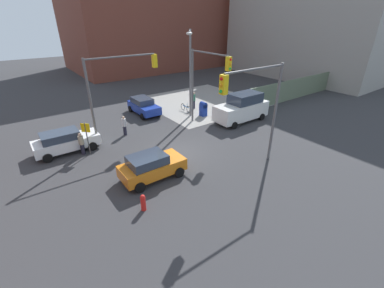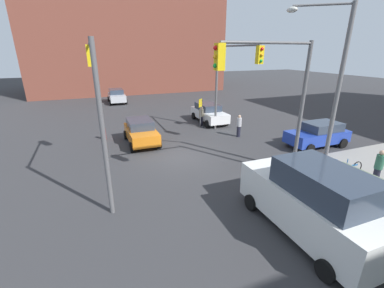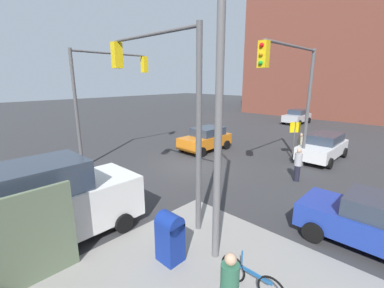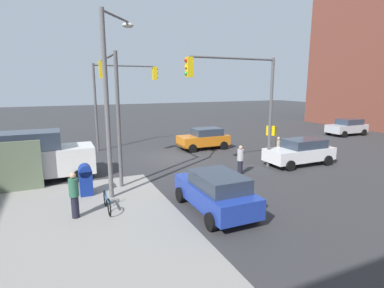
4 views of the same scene
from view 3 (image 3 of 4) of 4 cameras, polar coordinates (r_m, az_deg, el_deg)
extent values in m
plane|color=#333335|center=(14.94, 0.25, -5.05)|extent=(120.00, 120.00, 0.00)
cube|color=brown|center=(43.36, 34.70, 18.99)|extent=(16.00, 28.00, 20.76)
cylinder|color=#59595B|center=(15.73, 24.30, 6.84)|extent=(0.18, 0.18, 6.50)
cylinder|color=#59595B|center=(13.25, 21.58, 19.58)|extent=(5.31, 0.12, 0.12)
cube|color=yellow|center=(10.82, 15.61, 18.64)|extent=(0.32, 0.36, 1.00)
sphere|color=red|center=(10.70, 15.24, 20.45)|extent=(0.18, 0.18, 0.18)
sphere|color=orange|center=(10.67, 15.12, 18.75)|extent=(0.18, 0.18, 0.18)
sphere|color=green|center=(10.64, 15.00, 17.04)|extent=(0.18, 0.18, 0.18)
cylinder|color=#59595B|center=(15.41, -24.29, 6.71)|extent=(0.18, 0.18, 6.50)
cylinder|color=#59595B|center=(16.41, -17.57, 18.65)|extent=(4.65, 0.12, 0.12)
cube|color=yellow|center=(17.63, -10.55, 16.96)|extent=(0.32, 0.36, 1.00)
sphere|color=red|center=(17.76, -10.11, 17.99)|extent=(0.18, 0.18, 0.18)
sphere|color=orange|center=(17.74, -10.06, 16.96)|extent=(0.18, 0.18, 0.18)
sphere|color=green|center=(17.72, -10.02, 15.93)|extent=(0.18, 0.18, 0.18)
cylinder|color=#59595B|center=(7.93, 1.51, 2.08)|extent=(0.18, 0.18, 6.50)
cylinder|color=#59595B|center=(9.51, -9.19, 22.88)|extent=(0.12, 4.45, 0.12)
cube|color=yellow|center=(11.28, -16.33, 18.39)|extent=(0.36, 0.32, 1.00)
sphere|color=red|center=(11.47, -16.93, 19.88)|extent=(0.18, 0.18, 0.18)
sphere|color=orange|center=(11.43, -16.81, 18.30)|extent=(0.18, 0.18, 0.18)
sphere|color=green|center=(11.41, -16.69, 16.70)|extent=(0.18, 0.18, 0.18)
cylinder|color=slate|center=(6.45, 5.96, 6.00)|extent=(0.20, 0.20, 8.00)
cylinder|color=#4C4C4C|center=(17.22, 21.68, 0.67)|extent=(0.08, 0.08, 2.40)
cube|color=yellow|center=(17.06, 21.94, 3.45)|extent=(0.48, 0.48, 0.64)
cube|color=navy|center=(7.57, -4.90, -20.82)|extent=(0.56, 0.64, 1.15)
cylinder|color=navy|center=(7.25, -5.00, -17.09)|extent=(0.56, 0.64, 0.56)
cylinder|color=red|center=(21.12, 1.31, 1.79)|extent=(0.26, 0.26, 0.80)
sphere|color=red|center=(21.04, 1.31, 2.91)|extent=(0.24, 0.24, 0.24)
cube|color=#1E389E|center=(9.57, 35.65, -14.81)|extent=(1.80, 4.16, 0.75)
cylinder|color=black|center=(9.18, 25.31, -17.30)|extent=(0.22, 0.64, 0.64)
cylinder|color=black|center=(10.73, 28.51, -13.00)|extent=(0.22, 0.64, 0.64)
cube|color=white|center=(17.97, 27.00, -1.01)|extent=(4.44, 1.80, 0.75)
cube|color=#2D3847|center=(18.17, 27.56, 1.19)|extent=(2.48, 1.58, 0.55)
cylinder|color=black|center=(16.43, 28.27, -3.83)|extent=(0.64, 0.22, 0.64)
cylinder|color=black|center=(16.95, 22.45, -2.68)|extent=(0.64, 0.22, 0.64)
cylinder|color=black|center=(19.27, 30.75, -1.68)|extent=(0.64, 0.22, 0.64)
cylinder|color=black|center=(19.71, 25.70, -0.76)|extent=(0.64, 0.22, 0.64)
cube|color=#B7BABF|center=(31.81, 22.23, 5.45)|extent=(4.06, 1.80, 0.75)
cube|color=#2D3847|center=(32.03, 22.56, 6.65)|extent=(2.27, 1.58, 0.55)
cylinder|color=black|center=(30.27, 22.76, 4.29)|extent=(0.64, 0.22, 0.64)
cylinder|color=black|center=(30.94, 19.66, 4.76)|extent=(0.64, 0.22, 0.64)
cylinder|color=black|center=(32.84, 24.53, 4.81)|extent=(0.64, 0.22, 0.64)
cylinder|color=black|center=(33.46, 21.63, 5.24)|extent=(0.64, 0.22, 0.64)
cube|color=orange|center=(18.18, 2.90, 0.71)|extent=(3.92, 1.80, 0.75)
cube|color=#2D3847|center=(18.28, 3.57, 2.85)|extent=(2.19, 1.58, 0.55)
cylinder|color=black|center=(16.73, 2.23, -1.80)|extent=(0.64, 0.22, 0.64)
cylinder|color=black|center=(17.93, -2.08, -0.71)|extent=(0.64, 0.22, 0.64)
cylinder|color=black|center=(18.75, 7.64, -0.17)|extent=(0.64, 0.22, 0.64)
cylinder|color=black|center=(19.82, 3.44, 0.71)|extent=(0.64, 0.22, 0.64)
cube|color=white|center=(9.05, -29.10, -13.21)|extent=(5.40, 2.10, 1.40)
cube|color=#2D3847|center=(8.52, -32.79, -6.93)|extent=(3.02, 1.85, 0.90)
cylinder|color=black|center=(10.79, -20.95, -12.02)|extent=(0.64, 0.22, 0.64)
cylinder|color=black|center=(9.12, -14.95, -16.56)|extent=(0.64, 0.22, 0.64)
cylinder|color=#B2B2B7|center=(13.59, 22.56, -3.15)|extent=(0.36, 0.36, 0.64)
sphere|color=tan|center=(13.47, 22.73, -1.41)|extent=(0.22, 0.22, 0.22)
cylinder|color=#1E1E2D|center=(13.80, 22.28, -6.02)|extent=(0.28, 0.28, 0.81)
cylinder|color=#2D664C|center=(5.55, 8.39, -27.73)|extent=(0.36, 0.36, 0.69)
sphere|color=tan|center=(5.26, 8.58, -23.99)|extent=(0.23, 0.23, 0.23)
cylinder|color=#9E937A|center=(17.51, 22.92, 0.52)|extent=(0.36, 0.36, 0.64)
sphere|color=tan|center=(17.43, 23.05, 1.89)|extent=(0.22, 0.22, 0.22)
cylinder|color=#1E1E2D|center=(17.68, 22.69, -1.76)|extent=(0.28, 0.28, 0.81)
torus|color=black|center=(7.19, 9.10, -25.59)|extent=(0.05, 0.71, 0.71)
cube|color=#1E5999|center=(6.87, 13.13, -26.06)|extent=(0.04, 1.04, 0.08)
cylinder|color=#1E5999|center=(6.83, 11.05, -23.64)|extent=(0.04, 0.04, 0.40)
camera|label=1|loc=(30.88, -7.56, 21.49)|focal=24.00mm
camera|label=2|loc=(14.90, -61.70, 11.41)|focal=24.00mm
camera|label=4|loc=(9.71, 114.33, -5.50)|focal=28.00mm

